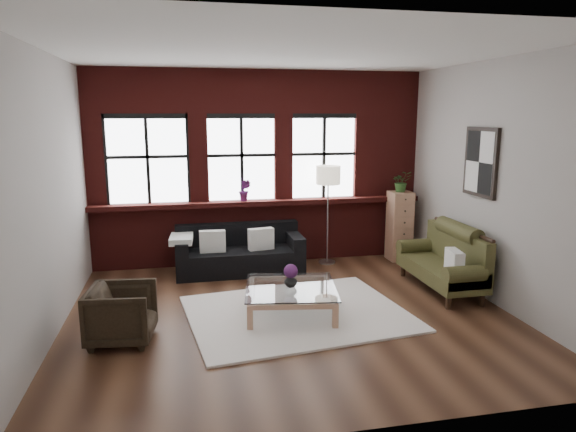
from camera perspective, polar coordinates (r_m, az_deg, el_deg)
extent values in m
plane|color=#3C2316|center=(6.63, 0.21, -10.85)|extent=(5.50, 5.50, 0.00)
plane|color=white|center=(6.18, 0.23, 17.82)|extent=(5.50, 5.50, 0.00)
plane|color=#A7A19B|center=(8.65, -3.22, 5.33)|extent=(5.50, 0.00, 5.50)
plane|color=#A7A19B|center=(3.83, 7.96, -2.39)|extent=(5.50, 0.00, 5.50)
plane|color=#A7A19B|center=(6.25, -25.30, 1.94)|extent=(0.00, 5.00, 5.00)
plane|color=#A7A19B|center=(7.28, 21.95, 3.40)|extent=(0.00, 5.00, 5.00)
cube|color=#571714|center=(8.58, -3.03, 1.51)|extent=(5.50, 0.30, 0.08)
cube|color=white|center=(6.62, 1.02, -10.75)|extent=(2.92, 2.43, 0.03)
cube|color=silver|center=(8.06, -8.39, -2.80)|extent=(0.40, 0.14, 0.34)
cube|color=silver|center=(8.13, -3.02, -2.56)|extent=(0.42, 0.21, 0.34)
cube|color=silver|center=(7.17, 17.99, -4.97)|extent=(0.20, 0.40, 0.34)
imported|color=black|center=(6.07, -17.98, -10.32)|extent=(0.78, 0.76, 0.64)
imported|color=#B2B2B2|center=(6.48, 0.31, -7.15)|extent=(0.18, 0.18, 0.17)
sphere|color=#5F2265|center=(6.44, 0.31, -6.14)|extent=(0.18, 0.18, 0.18)
cube|color=tan|center=(9.05, 12.28, -1.09)|extent=(0.37, 0.37, 1.19)
imported|color=#2D5923|center=(8.92, 12.49, 3.77)|extent=(0.34, 0.30, 0.35)
imported|color=#5F2265|center=(8.47, -4.83, 2.87)|extent=(0.25, 0.23, 0.36)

